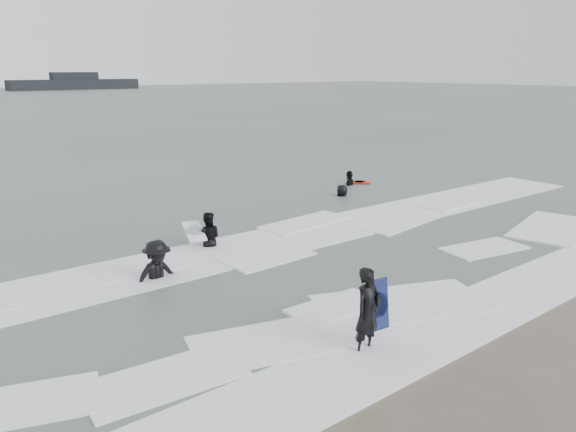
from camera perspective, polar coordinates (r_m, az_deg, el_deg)
ground at (r=12.50m, az=14.43°, el=-9.53°), size 320.00×320.00×0.00m
surfer_centre at (r=10.69m, az=7.95°, el=-13.53°), size 0.65×0.47×1.65m
surfer_wading at (r=16.51m, az=-8.11°, el=-3.18°), size 0.98×0.93×1.61m
surfer_breaker at (r=14.16m, az=-13.05°, el=-6.49°), size 1.28×0.80×1.90m
surfer_right_near at (r=25.13m, az=6.25°, el=3.10°), size 1.12×0.99×1.82m
surfer_right_far at (r=22.81m, az=5.50°, el=1.92°), size 0.96×0.92×1.66m
surf_foam at (r=14.83m, az=3.10°, el=-4.98°), size 30.03×9.06×0.09m
bodyboards at (r=17.23m, az=2.35°, el=-0.54°), size 11.32×11.62×1.25m
vessel_horizon at (r=150.41m, az=-20.84°, el=12.49°), size 30.53×5.45×4.14m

